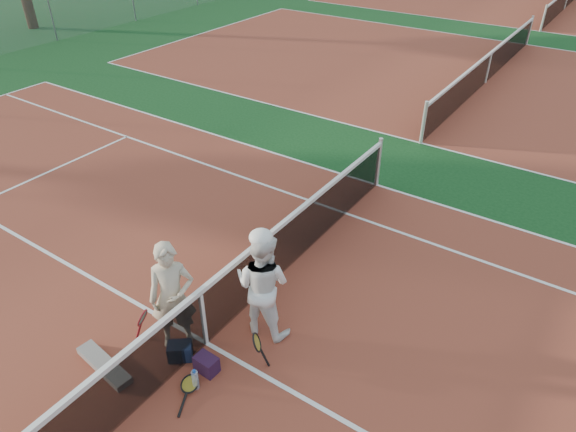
{
  "coord_description": "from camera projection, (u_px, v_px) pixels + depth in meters",
  "views": [
    {
      "loc": [
        3.85,
        -3.58,
        5.58
      ],
      "look_at": [
        0.0,
        2.08,
        1.05
      ],
      "focal_mm": 32.0,
      "sensor_mm": 36.0,
      "label": 1
    }
  ],
  "objects": [
    {
      "name": "ground",
      "position": [
        206.0,
        343.0,
        7.35
      ],
      "size": [
        130.0,
        130.0,
        0.0
      ],
      "primitive_type": "plane",
      "color": "#103C17",
      "rests_on": "ground"
    },
    {
      "name": "court_main",
      "position": [
        206.0,
        343.0,
        7.35
      ],
      "size": [
        23.77,
        10.97,
        0.01
      ],
      "primitive_type": "cube",
      "color": "brown",
      "rests_on": "ground"
    },
    {
      "name": "court_far_a",
      "position": [
        485.0,
        83.0,
        16.66
      ],
      "size": [
        23.77,
        10.97,
        0.01
      ],
      "primitive_type": "cube",
      "color": "brown",
      "rests_on": "ground"
    },
    {
      "name": "court_far_b",
      "position": [
        564.0,
        9.0,
        25.97
      ],
      "size": [
        23.77,
        10.97,
        0.01
      ],
      "primitive_type": "cube",
      "color": "brown",
      "rests_on": "ground"
    },
    {
      "name": "net_main",
      "position": [
        203.0,
        318.0,
        7.07
      ],
      "size": [
        0.1,
        10.98,
        1.02
      ],
      "primitive_type": null,
      "color": "black",
      "rests_on": "ground"
    },
    {
      "name": "net_far_a",
      "position": [
        489.0,
        67.0,
        16.38
      ],
      "size": [
        0.1,
        10.98,
        1.02
      ],
      "primitive_type": null,
      "color": "black",
      "rests_on": "ground"
    },
    {
      "name": "player_a",
      "position": [
        172.0,
        297.0,
        6.92
      ],
      "size": [
        0.73,
        0.72,
        1.71
      ],
      "primitive_type": "imported",
      "rotation": [
        0.0,
        0.0,
        0.76
      ],
      "color": "#C4B598",
      "rests_on": "ground"
    },
    {
      "name": "player_b",
      "position": [
        263.0,
        284.0,
        7.14
      ],
      "size": [
        0.91,
        0.75,
        1.7
      ],
      "primitive_type": "imported",
      "rotation": [
        0.0,
        0.0,
        3.29
      ],
      "color": "white",
      "rests_on": "ground"
    },
    {
      "name": "racket_red",
      "position": [
        144.0,
        326.0,
        7.24
      ],
      "size": [
        0.31,
        0.33,
        0.57
      ],
      "primitive_type": null,
      "rotation": [
        0.0,
        0.0,
        0.31
      ],
      "color": "maroon",
      "rests_on": "ground"
    },
    {
      "name": "racket_black_held",
      "position": [
        257.0,
        351.0,
        6.86
      ],
      "size": [
        0.33,
        0.35,
        0.58
      ],
      "primitive_type": null,
      "rotation": [
        0.0,
        0.0,
        3.69
      ],
      "color": "black",
      "rests_on": "ground"
    },
    {
      "name": "racket_spare",
      "position": [
        190.0,
        385.0,
        6.69
      ],
      "size": [
        0.5,
        0.66,
        0.09
      ],
      "primitive_type": null,
      "rotation": [
        0.0,
        0.0,
        2.01
      ],
      "color": "black",
      "rests_on": "ground"
    },
    {
      "name": "sports_bag_navy",
      "position": [
        180.0,
        351.0,
        7.06
      ],
      "size": [
        0.39,
        0.38,
        0.26
      ],
      "primitive_type": "cube",
      "rotation": [
        0.0,
        0.0,
        0.68
      ],
      "color": "black",
      "rests_on": "ground"
    },
    {
      "name": "sports_bag_purple",
      "position": [
        206.0,
        364.0,
        6.88
      ],
      "size": [
        0.32,
        0.22,
        0.25
      ],
      "primitive_type": "cube",
      "rotation": [
        0.0,
        0.0,
        -0.04
      ],
      "color": "#26102B",
      "rests_on": "ground"
    },
    {
      "name": "net_cover_canvas",
      "position": [
        104.0,
        365.0,
        6.96
      ],
      "size": [
        1.03,
        0.36,
        0.11
      ],
      "primitive_type": "cube",
      "rotation": [
        0.0,
        0.0,
        -0.12
      ],
      "color": "slate",
      "rests_on": "ground"
    },
    {
      "name": "water_bottle",
      "position": [
        195.0,
        380.0,
        6.63
      ],
      "size": [
        0.09,
        0.09,
        0.3
      ],
      "primitive_type": "cylinder",
      "color": "#C9E5FF",
      "rests_on": "ground"
    }
  ]
}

